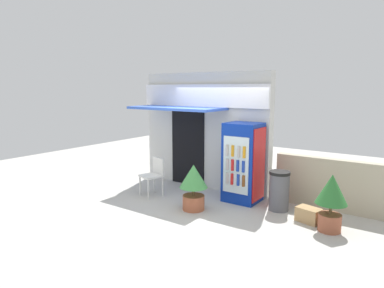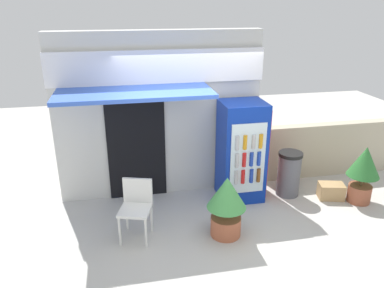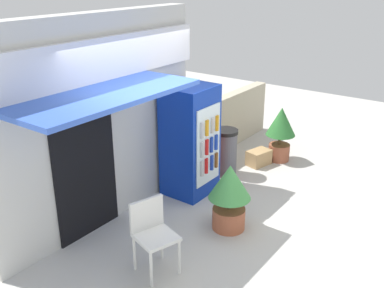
{
  "view_description": "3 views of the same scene",
  "coord_description": "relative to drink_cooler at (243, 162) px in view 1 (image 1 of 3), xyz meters",
  "views": [
    {
      "loc": [
        4.04,
        -5.69,
        2.48
      ],
      "look_at": [
        -0.14,
        0.3,
        1.27
      ],
      "focal_mm": 31.61,
      "sensor_mm": 36.0,
      "label": 1
    },
    {
      "loc": [
        -1.18,
        -4.7,
        3.29
      ],
      "look_at": [
        -0.13,
        0.49,
        1.23
      ],
      "focal_mm": 34.54,
      "sensor_mm": 36.0,
      "label": 2
    },
    {
      "loc": [
        -4.34,
        -2.94,
        3.36
      ],
      "look_at": [
        0.29,
        0.47,
        1.08
      ],
      "focal_mm": 41.56,
      "sensor_mm": 36.0,
      "label": 3
    }
  ],
  "objects": [
    {
      "name": "cardboard_box",
      "position": [
        1.57,
        -0.39,
        -0.73
      ],
      "size": [
        0.48,
        0.37,
        0.28
      ],
      "primitive_type": "cube",
      "rotation": [
        0.0,
        0.0,
        -0.25
      ],
      "color": "tan",
      "rests_on": "ground"
    },
    {
      "name": "ground",
      "position": [
        -0.82,
        -0.88,
        -0.87
      ],
      "size": [
        16.0,
        16.0,
        0.0
      ],
      "primitive_type": "plane",
      "color": "beige"
    },
    {
      "name": "plastic_chair",
      "position": [
        -1.87,
        -0.83,
        -0.34
      ],
      "size": [
        0.55,
        0.55,
        0.88
      ],
      "color": "silver",
      "rests_on": "ground"
    },
    {
      "name": "drink_cooler",
      "position": [
        0.0,
        0.0,
        0.0
      ],
      "size": [
        0.76,
        0.73,
        1.74
      ],
      "color": "#0C2D9E",
      "rests_on": "ground"
    },
    {
      "name": "storefront_building",
      "position": [
        -1.38,
        0.49,
        0.62
      ],
      "size": [
        3.52,
        1.25,
        2.86
      ],
      "color": "silver",
      "rests_on": "ground"
    },
    {
      "name": "stone_boundary_wall",
      "position": [
        1.96,
        0.56,
        -0.34
      ],
      "size": [
        2.74,
        0.22,
        1.07
      ],
      "primitive_type": "cube",
      "color": "#B7AD93",
      "rests_on": "ground"
    },
    {
      "name": "potted_plant_near_shop",
      "position": [
        -0.58,
        -1.08,
        -0.32
      ],
      "size": [
        0.58,
        0.58,
        0.95
      ],
      "color": "#AD5B3D",
      "rests_on": "ground"
    },
    {
      "name": "trash_bin",
      "position": [
        0.87,
        -0.1,
        -0.46
      ],
      "size": [
        0.42,
        0.42,
        0.82
      ],
      "color": "#595960",
      "rests_on": "ground"
    },
    {
      "name": "potted_plant_curbside",
      "position": [
        1.98,
        -0.59,
        -0.25
      ],
      "size": [
        0.54,
        0.54,
        1.02
      ],
      "color": "#995138",
      "rests_on": "ground"
    }
  ]
}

